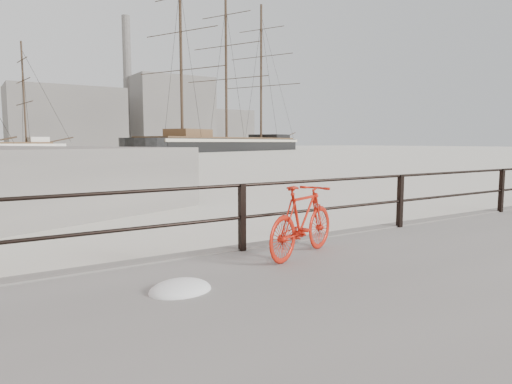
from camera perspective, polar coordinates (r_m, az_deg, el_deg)
ground at (r=9.29m, az=16.68°, el=-6.19°), size 400.00×400.00×0.00m
guardrail at (r=9.06m, az=17.57°, el=-1.08°), size 28.00×0.10×1.00m
bicycle at (r=6.47m, az=5.83°, el=-3.55°), size 1.66×0.86×1.02m
barque_black at (r=102.55m, az=-3.68°, el=5.14°), size 68.47×47.57×36.73m
industrial_west at (r=148.49m, az=-22.66°, el=8.49°), size 32.00×18.00×18.00m
industrial_mid at (r=163.39m, az=-10.70°, el=9.66°), size 26.00×20.00×24.00m
industrial_east at (r=177.57m, az=-4.34°, el=7.86°), size 20.00×16.00×14.00m
smokestack at (r=164.59m, az=-15.75°, el=13.01°), size 2.80×2.80×44.00m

